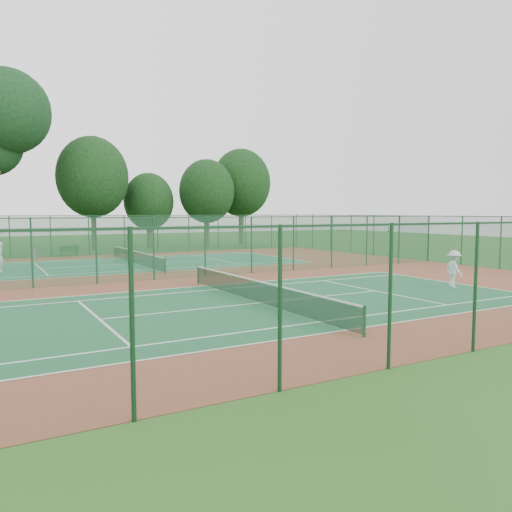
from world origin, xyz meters
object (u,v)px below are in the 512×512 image
at_px(player_near, 454,269).
at_px(bench, 69,251).
at_px(player_far, 0,257).
at_px(trash_bin, 34,254).

bearing_deg(player_near, bench, 44.00).
xyz_separation_m(player_far, bench, (5.52, 9.21, -0.47)).
distance_m(player_near, player_far, 26.59).
bearing_deg(bench, player_far, -120.94).
distance_m(player_near, trash_bin, 31.80).
bearing_deg(trash_bin, bench, 6.60).
height_order(player_near, player_far, player_far).
bearing_deg(player_near, player_far, 63.94).
bearing_deg(bench, trash_bin, -173.42).
height_order(trash_bin, bench, bench).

